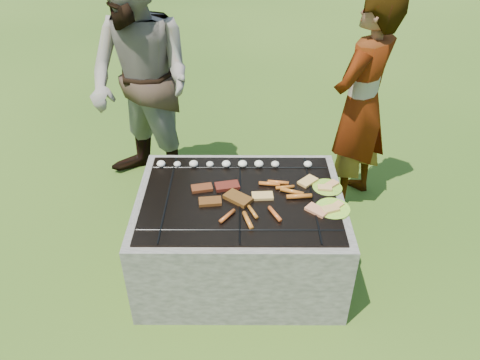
# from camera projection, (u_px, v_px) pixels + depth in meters

# --- Properties ---
(lawn) EXTENTS (60.00, 60.00, 0.00)m
(lawn) POSITION_uv_depth(u_px,v_px,m) (240.00, 266.00, 3.27)
(lawn) COLOR #274912
(lawn) RESTS_ON ground
(fire_pit) EXTENTS (1.30, 1.00, 0.62)m
(fire_pit) POSITION_uv_depth(u_px,v_px,m) (240.00, 236.00, 3.10)
(fire_pit) COLOR #A39C91
(fire_pit) RESTS_ON ground
(mushrooms) EXTENTS (1.06, 0.06, 0.04)m
(mushrooms) POSITION_uv_depth(u_px,v_px,m) (229.00, 164.00, 3.18)
(mushrooms) COLOR white
(mushrooms) RESTS_ON fire_pit
(pork_slabs) EXTENTS (0.40, 0.28, 0.02)m
(pork_slabs) POSITION_uv_depth(u_px,v_px,m) (223.00, 194.00, 2.92)
(pork_slabs) COLOR #98431B
(pork_slabs) RESTS_ON fire_pit
(sausages) EXTENTS (0.57, 0.48, 0.03)m
(sausages) POSITION_uv_depth(u_px,v_px,m) (272.00, 200.00, 2.86)
(sausages) COLOR orange
(sausages) RESTS_ON fire_pit
(bread_on_grate) EXTENTS (0.46, 0.44, 0.02)m
(bread_on_grate) POSITION_uv_depth(u_px,v_px,m) (295.00, 196.00, 2.90)
(bread_on_grate) COLOR #E5D575
(bread_on_grate) RESTS_ON fire_pit
(plate_far) EXTENTS (0.21, 0.21, 0.03)m
(plate_far) POSITION_uv_depth(u_px,v_px,m) (327.00, 187.00, 3.00)
(plate_far) COLOR #CFE135
(plate_far) RESTS_ON fire_pit
(plate_near) EXTENTS (0.23, 0.23, 0.03)m
(plate_near) POSITION_uv_depth(u_px,v_px,m) (333.00, 209.00, 2.82)
(plate_near) COLOR #EEFB3C
(plate_near) RESTS_ON fire_pit
(cook) EXTENTS (0.71, 0.72, 1.67)m
(cook) POSITION_uv_depth(u_px,v_px,m) (361.00, 105.00, 3.46)
(cook) COLOR #A49689
(cook) RESTS_ON ground
(bystander) EXTENTS (1.16, 1.12, 1.88)m
(bystander) POSITION_uv_depth(u_px,v_px,m) (141.00, 83.00, 3.52)
(bystander) COLOR #AA9A8E
(bystander) RESTS_ON ground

